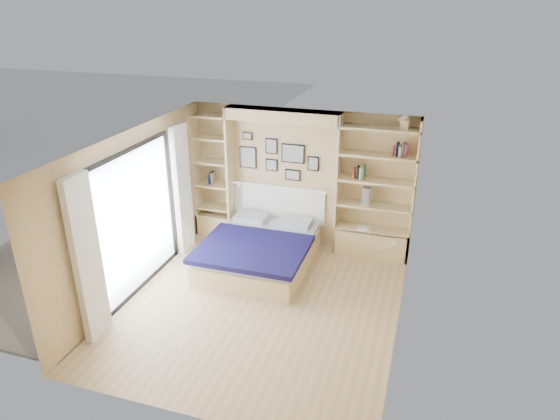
% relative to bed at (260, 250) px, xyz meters
% --- Properties ---
extents(ground, '(4.50, 4.50, 0.00)m').
position_rel_bed_xyz_m(ground, '(0.41, -1.15, -0.28)').
color(ground, tan).
rests_on(ground, ground).
extents(room_shell, '(4.50, 4.50, 4.50)m').
position_rel_bed_xyz_m(room_shell, '(0.03, 0.37, 0.80)').
color(room_shell, tan).
rests_on(room_shell, ground).
extents(bed, '(1.75, 2.17, 1.07)m').
position_rel_bed_xyz_m(bed, '(0.00, 0.00, 0.00)').
color(bed, beige).
rests_on(bed, ground).
extents(photo_gallery, '(1.48, 0.02, 0.82)m').
position_rel_bed_xyz_m(photo_gallery, '(-0.04, 1.07, 1.33)').
color(photo_gallery, black).
rests_on(photo_gallery, ground).
extents(reading_lamps, '(1.92, 0.12, 0.15)m').
position_rel_bed_xyz_m(reading_lamps, '(0.11, 0.85, 0.82)').
color(reading_lamps, silver).
rests_on(reading_lamps, ground).
extents(shelf_decor, '(3.54, 0.23, 2.03)m').
position_rel_bed_xyz_m(shelf_decor, '(1.49, 0.92, 1.42)').
color(shelf_decor, '#B3371F').
rests_on(shelf_decor, ground).
extents(deck, '(3.20, 4.00, 0.05)m').
position_rel_bed_xyz_m(deck, '(-3.19, -1.15, -0.28)').
color(deck, '#65594B').
rests_on(deck, ground).
extents(deck_chair, '(0.76, 0.95, 0.83)m').
position_rel_bed_xyz_m(deck_chair, '(-2.80, -0.49, 0.12)').
color(deck_chair, tan).
rests_on(deck_chair, ground).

